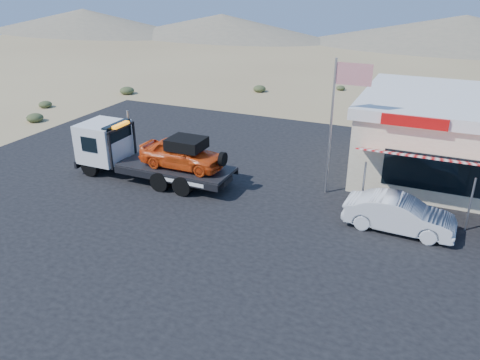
{
  "coord_description": "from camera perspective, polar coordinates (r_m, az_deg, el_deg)",
  "views": [
    {
      "loc": [
        8.92,
        -14.68,
        9.09
      ],
      "look_at": [
        1.94,
        1.11,
        1.5
      ],
      "focal_mm": 35.0,
      "sensor_mm": 36.0,
      "label": 1
    }
  ],
  "objects": [
    {
      "name": "jerky_store",
      "position": [
        24.75,
        26.5,
        4.52
      ],
      "size": [
        10.4,
        9.97,
        3.9
      ],
      "color": "beige",
      "rests_on": "asphalt_lot"
    },
    {
      "name": "ground",
      "position": [
        19.44,
        -6.58,
        -4.33
      ],
      "size": [
        120.0,
        120.0,
        0.0
      ],
      "primitive_type": "plane",
      "color": "#8F7651",
      "rests_on": "ground"
    },
    {
      "name": "flagpole",
      "position": [
        20.3,
        11.8,
        8.02
      ],
      "size": [
        1.55,
        0.1,
        6.0
      ],
      "color": "#99999E",
      "rests_on": "asphalt_lot"
    },
    {
      "name": "asphalt_lot",
      "position": [
        21.05,
        2.24,
        -1.85
      ],
      "size": [
        32.0,
        24.0,
        0.02
      ],
      "primitive_type": "cube",
      "color": "black",
      "rests_on": "ground"
    },
    {
      "name": "white_sedan",
      "position": [
        18.93,
        18.83,
        -3.97
      ],
      "size": [
        4.18,
        1.6,
        1.36
      ],
      "primitive_type": "imported",
      "rotation": [
        0.0,
        0.0,
        1.53
      ],
      "color": "silver",
      "rests_on": "asphalt_lot"
    },
    {
      "name": "distant_hills",
      "position": [
        72.64,
        9.27,
        17.75
      ],
      "size": [
        126.0,
        48.0,
        4.2
      ],
      "color": "#726B59",
      "rests_on": "ground"
    },
    {
      "name": "tow_truck",
      "position": [
        22.59,
        -11.02,
        3.38
      ],
      "size": [
        7.77,
        2.3,
        2.6
      ],
      "color": "black",
      "rests_on": "asphalt_lot"
    },
    {
      "name": "desert_scrub",
      "position": [
        34.36,
        -22.96,
        7.02
      ],
      "size": [
        25.71,
        32.76,
        0.72
      ],
      "color": "#303D21",
      "rests_on": "ground"
    }
  ]
}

